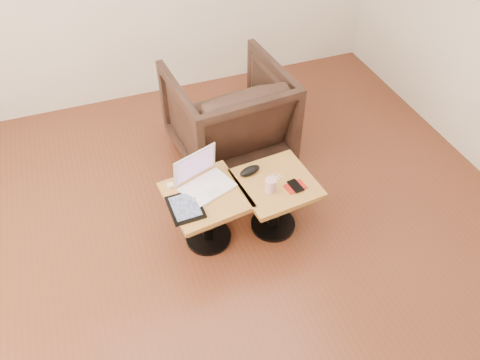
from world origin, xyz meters
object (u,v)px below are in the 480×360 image
object	(u,v)px
side_table_right	(275,193)
laptop	(203,180)
armchair	(228,114)
side_table_left	(206,206)
striped_cup	(271,185)

from	to	relation	value
side_table_right	laptop	world-z (taller)	laptop
laptop	armchair	distance (m)	0.86
laptop	armchair	size ratio (longest dim) A/B	0.45
side_table_left	striped_cup	xyz separation A→B (m)	(0.41, -0.11, 0.16)
side_table_left	laptop	world-z (taller)	laptop
striped_cup	armchair	xyz separation A→B (m)	(0.04, 0.94, -0.10)
striped_cup	armchair	distance (m)	0.94
striped_cup	side_table_left	bearing A→B (deg)	164.75
side_table_left	armchair	distance (m)	0.94
side_table_left	armchair	xyz separation A→B (m)	(0.44, 0.83, 0.06)
side_table_right	striped_cup	xyz separation A→B (m)	(-0.07, -0.06, 0.16)
side_table_right	armchair	bearing A→B (deg)	86.73
side_table_right	laptop	size ratio (longest dim) A/B	1.37
side_table_right	armchair	distance (m)	0.88
side_table_left	striped_cup	distance (m)	0.45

